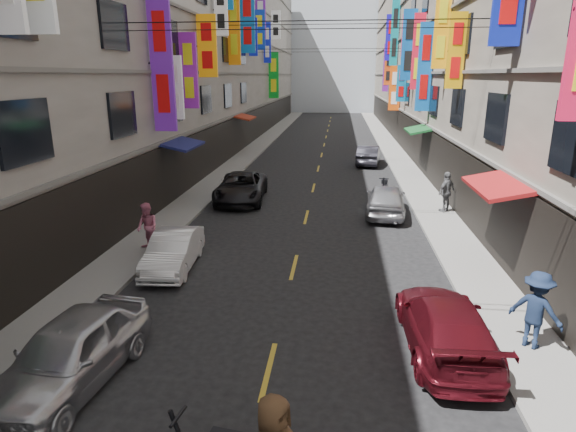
% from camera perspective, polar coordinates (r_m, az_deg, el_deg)
% --- Properties ---
extents(sidewalk_left, '(2.00, 90.00, 0.12)m').
position_cam_1_polar(sidewalk_left, '(40.29, -4.62, 7.45)').
color(sidewalk_left, slate).
rests_on(sidewalk_left, ground).
extents(sidewalk_right, '(2.00, 90.00, 0.12)m').
position_cam_1_polar(sidewalk_right, '(39.87, 12.72, 7.01)').
color(sidewalk_right, slate).
rests_on(sidewalk_right, ground).
extents(building_row_left, '(10.14, 90.00, 19.00)m').
position_cam_1_polar(building_row_left, '(41.47, -13.65, 20.39)').
color(building_row_left, gray).
rests_on(building_row_left, ground).
extents(building_row_right, '(10.14, 90.00, 19.00)m').
position_cam_1_polar(building_row_right, '(40.65, 22.54, 19.75)').
color(building_row_right, gray).
rests_on(building_row_right, ground).
extents(haze_block, '(18.00, 8.00, 22.00)m').
position_cam_1_polar(haze_block, '(89.25, 5.48, 19.33)').
color(haze_block, '#B5BEC9').
rests_on(haze_block, ground).
extents(shop_signage, '(14.00, 55.00, 12.59)m').
position_cam_1_polar(shop_signage, '(32.63, 3.58, 21.47)').
color(shop_signage, '#102CC1').
rests_on(shop_signage, ground).
extents(street_awnings, '(13.99, 35.20, 0.41)m').
position_cam_1_polar(street_awnings, '(23.50, -0.50, 8.38)').
color(street_awnings, '#12431E').
rests_on(street_awnings, ground).
extents(overhead_cables, '(14.00, 38.04, 1.24)m').
position_cam_1_polar(overhead_cables, '(27.27, 3.34, 21.68)').
color(overhead_cables, black).
rests_on(overhead_cables, ground).
extents(lane_markings, '(0.12, 80.20, 0.01)m').
position_cam_1_polar(lane_markings, '(36.68, 3.82, 6.50)').
color(lane_markings, gold).
rests_on(lane_markings, ground).
extents(scooter_far_right, '(0.59, 1.80, 1.14)m').
position_cam_1_polar(scooter_far_right, '(26.46, 11.33, 3.34)').
color(scooter_far_right, black).
rests_on(scooter_far_right, ground).
extents(car_left_near, '(2.22, 4.50, 1.48)m').
position_cam_1_polar(car_left_near, '(11.27, -24.40, -14.57)').
color(car_left_near, silver).
rests_on(car_left_near, ground).
extents(car_left_mid, '(1.61, 3.90, 1.26)m').
position_cam_1_polar(car_left_mid, '(16.53, -13.43, -4.02)').
color(car_left_mid, white).
rests_on(car_left_mid, ground).
extents(car_left_far, '(2.68, 5.26, 1.42)m').
position_cam_1_polar(car_left_far, '(24.88, -5.57, 3.39)').
color(car_left_far, black).
rests_on(car_left_far, ground).
extents(car_right_near, '(1.95, 4.59, 1.32)m').
position_cam_1_polar(car_right_near, '(12.08, 18.15, -12.13)').
color(car_right_near, '#520E16').
rests_on(car_right_near, ground).
extents(car_right_mid, '(2.11, 4.45, 1.47)m').
position_cam_1_polar(car_right_mid, '(22.67, 11.52, 1.91)').
color(car_right_mid, '#ACADB1').
rests_on(car_right_mid, ground).
extents(car_right_far, '(2.00, 4.41, 1.40)m').
position_cam_1_polar(car_right_far, '(35.53, 9.52, 7.13)').
color(car_right_far, '#2B2A32').
rests_on(car_right_far, ground).
extents(pedestrian_lfar, '(1.03, 0.98, 1.75)m').
position_cam_1_polar(pedestrian_lfar, '(18.08, -16.34, -1.25)').
color(pedestrian_lfar, '#CD6C8A').
rests_on(pedestrian_lfar, sidewalk_left).
extents(pedestrian_rnear, '(1.33, 1.25, 1.87)m').
position_cam_1_polar(pedestrian_rnear, '(12.67, 27.33, -9.85)').
color(pedestrian_rnear, '#15213B').
rests_on(pedestrian_rnear, sidewalk_right).
extents(pedestrian_rfar, '(1.23, 1.21, 1.88)m').
position_cam_1_polar(pedestrian_rfar, '(23.50, 18.27, 2.74)').
color(pedestrian_rfar, '#5C5C5F').
rests_on(pedestrian_rfar, sidewalk_right).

